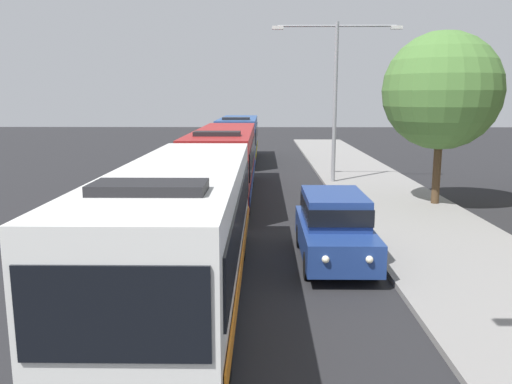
{
  "coord_description": "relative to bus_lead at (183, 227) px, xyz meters",
  "views": [
    {
      "loc": [
        0.45,
        1.2,
        4.49
      ],
      "look_at": [
        0.25,
        15.04,
        1.94
      ],
      "focal_mm": 36.25,
      "sensor_mm": 36.0,
      "label": 1
    }
  ],
  "objects": [
    {
      "name": "bus_middle",
      "position": [
        0.0,
        25.58,
        0.0
      ],
      "size": [
        2.58,
        10.75,
        3.21
      ],
      "color": "#284C8C",
      "rests_on": "ground_plane"
    },
    {
      "name": "streetlamp_mid",
      "position": [
        5.4,
        15.81,
        3.43
      ],
      "size": [
        6.46,
        0.28,
        8.02
      ],
      "color": "gray",
      "rests_on": "sidewalk"
    },
    {
      "name": "bus_second_in_line",
      "position": [
        0.0,
        12.28,
        0.0
      ],
      "size": [
        2.58,
        12.23,
        3.21
      ],
      "color": "maroon",
      "rests_on": "ground_plane"
    },
    {
      "name": "bus_lead",
      "position": [
        0.0,
        0.0,
        0.0
      ],
      "size": [
        2.58,
        10.72,
        3.21
      ],
      "color": "silver",
      "rests_on": "ground_plane"
    },
    {
      "name": "white_suv",
      "position": [
        3.7,
        2.88,
        -0.66
      ],
      "size": [
        1.86,
        4.68,
        1.9
      ],
      "color": "navy",
      "rests_on": "ground_plane"
    },
    {
      "name": "roadside_tree",
      "position": [
        8.89,
        10.18,
        3.04
      ],
      "size": [
        4.71,
        4.71,
        6.94
      ],
      "color": "#4C3823",
      "rests_on": "sidewalk"
    }
  ]
}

